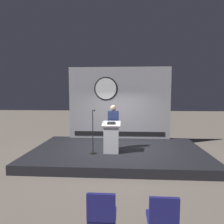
{
  "coord_description": "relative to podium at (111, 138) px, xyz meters",
  "views": [
    {
      "loc": [
        0.25,
        -7.46,
        2.4
      ],
      "look_at": [
        -0.21,
        -0.09,
        1.71
      ],
      "focal_mm": 32.21,
      "sensor_mm": 36.0,
      "label": 1
    }
  ],
  "objects": [
    {
      "name": "banner_display",
      "position": [
        0.2,
        2.34,
        1.11
      ],
      "size": [
        4.68,
        0.12,
        3.3
      ],
      "color": "#9E9EA3",
      "rests_on": "stage_platform"
    },
    {
      "name": "audience_chair_left",
      "position": [
        1.05,
        -4.01,
        -0.34
      ],
      "size": [
        0.44,
        0.45,
        0.89
      ],
      "color": "black",
      "rests_on": "ground"
    },
    {
      "name": "stage_platform",
      "position": [
        0.21,
        0.49,
        -0.69
      ],
      "size": [
        6.4,
        4.0,
        0.3
      ],
      "primitive_type": "cube",
      "color": "black",
      "rests_on": "ground"
    },
    {
      "name": "podium",
      "position": [
        0.0,
        0.0,
        0.0
      ],
      "size": [
        0.64,
        0.5,
        1.1
      ],
      "color": "silver",
      "rests_on": "stage_platform"
    },
    {
      "name": "ground_plane",
      "position": [
        0.21,
        0.49,
        -0.84
      ],
      "size": [
        40.0,
        40.0,
        0.0
      ],
      "primitive_type": "plane",
      "color": "#6B6056"
    },
    {
      "name": "speaker_person",
      "position": [
        0.04,
        0.48,
        0.31
      ],
      "size": [
        0.4,
        0.26,
        1.67
      ],
      "color": "black",
      "rests_on": "stage_platform"
    },
    {
      "name": "microphone_stand",
      "position": [
        -0.63,
        -0.1,
        0.0
      ],
      "size": [
        0.24,
        0.51,
        1.53
      ],
      "color": "black",
      "rests_on": "stage_platform"
    },
    {
      "name": "audience_chair_right",
      "position": [
        0.12,
        -3.96,
        -0.34
      ],
      "size": [
        0.44,
        0.45,
        0.89
      ],
      "color": "black",
      "rests_on": "ground"
    }
  ]
}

